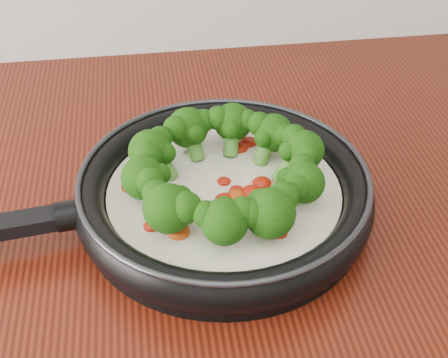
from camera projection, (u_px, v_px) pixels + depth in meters
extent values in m
cylinder|color=black|center=(224.00, 209.00, 0.72)|extent=(0.36, 0.36, 0.01)
torus|color=black|center=(224.00, 192.00, 0.70)|extent=(0.38, 0.38, 0.04)
torus|color=#2D2D33|center=(224.00, 176.00, 0.69)|extent=(0.37, 0.37, 0.01)
cylinder|color=black|center=(71.00, 215.00, 0.66)|extent=(0.04, 0.04, 0.03)
cylinder|color=#EEE8CE|center=(224.00, 197.00, 0.70)|extent=(0.30, 0.30, 0.02)
ellipsoid|color=#A81608|center=(224.00, 227.00, 0.65)|extent=(0.03, 0.03, 0.01)
ellipsoid|color=#A81608|center=(279.00, 232.00, 0.64)|extent=(0.02, 0.02, 0.01)
ellipsoid|color=#BB3C0C|center=(178.00, 232.00, 0.64)|extent=(0.03, 0.03, 0.01)
ellipsoid|color=#A81608|center=(283.00, 185.00, 0.70)|extent=(0.02, 0.02, 0.01)
ellipsoid|color=#A81608|center=(248.00, 142.00, 0.77)|extent=(0.03, 0.03, 0.01)
ellipsoid|color=#BB3C0C|center=(145.00, 177.00, 0.71)|extent=(0.03, 0.03, 0.01)
ellipsoid|color=#A81608|center=(237.00, 191.00, 0.69)|extent=(0.02, 0.02, 0.01)
ellipsoid|color=#A81608|center=(252.00, 192.00, 0.69)|extent=(0.03, 0.03, 0.01)
ellipsoid|color=#BB3C0C|center=(154.00, 220.00, 0.65)|extent=(0.02, 0.02, 0.01)
ellipsoid|color=#A81608|center=(224.00, 200.00, 0.68)|extent=(0.03, 0.03, 0.01)
ellipsoid|color=#A81608|center=(224.00, 181.00, 0.71)|extent=(0.02, 0.02, 0.01)
ellipsoid|color=#BB3C0C|center=(292.00, 183.00, 0.70)|extent=(0.02, 0.02, 0.01)
ellipsoid|color=#A81608|center=(151.00, 226.00, 0.65)|extent=(0.02, 0.02, 0.01)
ellipsoid|color=#A81608|center=(273.00, 207.00, 0.67)|extent=(0.03, 0.03, 0.01)
ellipsoid|color=#BB3C0C|center=(171.00, 175.00, 0.72)|extent=(0.02, 0.02, 0.01)
ellipsoid|color=#A81608|center=(239.00, 148.00, 0.76)|extent=(0.03, 0.03, 0.01)
ellipsoid|color=#A81608|center=(132.00, 186.00, 0.70)|extent=(0.03, 0.03, 0.01)
ellipsoid|color=#BB3C0C|center=(236.00, 196.00, 0.69)|extent=(0.03, 0.03, 0.01)
ellipsoid|color=#A81608|center=(299.00, 190.00, 0.69)|extent=(0.02, 0.02, 0.01)
ellipsoid|color=#A81608|center=(262.00, 183.00, 0.70)|extent=(0.03, 0.03, 0.01)
ellipsoid|color=white|center=(308.00, 180.00, 0.71)|extent=(0.01, 0.00, 0.00)
ellipsoid|color=white|center=(215.00, 236.00, 0.63)|extent=(0.01, 0.01, 0.00)
ellipsoid|color=white|center=(144.00, 230.00, 0.64)|extent=(0.01, 0.01, 0.00)
ellipsoid|color=white|center=(256.00, 163.00, 0.73)|extent=(0.01, 0.01, 0.00)
ellipsoid|color=white|center=(148.00, 226.00, 0.65)|extent=(0.01, 0.01, 0.00)
ellipsoid|color=white|center=(223.00, 192.00, 0.69)|extent=(0.01, 0.01, 0.00)
ellipsoid|color=white|center=(270.00, 201.00, 0.68)|extent=(0.01, 0.01, 0.00)
ellipsoid|color=white|center=(219.00, 194.00, 0.69)|extent=(0.01, 0.01, 0.00)
ellipsoid|color=white|center=(169.00, 258.00, 0.61)|extent=(0.01, 0.01, 0.00)
ellipsoid|color=white|center=(183.00, 152.00, 0.75)|extent=(0.01, 0.01, 0.00)
ellipsoid|color=white|center=(186.00, 189.00, 0.70)|extent=(0.01, 0.01, 0.00)
ellipsoid|color=white|center=(217.00, 175.00, 0.72)|extent=(0.01, 0.01, 0.00)
ellipsoid|color=white|center=(140.00, 188.00, 0.70)|extent=(0.01, 0.01, 0.00)
ellipsoid|color=white|center=(206.00, 165.00, 0.73)|extent=(0.01, 0.01, 0.00)
ellipsoid|color=white|center=(149.00, 180.00, 0.71)|extent=(0.01, 0.01, 0.00)
ellipsoid|color=white|center=(166.00, 199.00, 0.68)|extent=(0.01, 0.01, 0.00)
ellipsoid|color=white|center=(248.00, 180.00, 0.71)|extent=(0.01, 0.01, 0.00)
ellipsoid|color=white|center=(182.00, 166.00, 0.73)|extent=(0.01, 0.01, 0.00)
ellipsoid|color=white|center=(256.00, 202.00, 0.68)|extent=(0.01, 0.01, 0.00)
ellipsoid|color=white|center=(243.00, 218.00, 0.66)|extent=(0.01, 0.01, 0.00)
ellipsoid|color=white|center=(189.00, 198.00, 0.68)|extent=(0.01, 0.01, 0.00)
ellipsoid|color=white|center=(185.00, 163.00, 0.74)|extent=(0.01, 0.01, 0.00)
ellipsoid|color=white|center=(256.00, 230.00, 0.64)|extent=(0.01, 0.01, 0.00)
ellipsoid|color=white|center=(238.00, 197.00, 0.69)|extent=(0.01, 0.01, 0.00)
ellipsoid|color=white|center=(267.00, 207.00, 0.67)|extent=(0.01, 0.01, 0.00)
ellipsoid|color=white|center=(213.00, 156.00, 0.75)|extent=(0.01, 0.01, 0.00)
cylinder|color=#559832|center=(287.00, 167.00, 0.70)|extent=(0.04, 0.02, 0.04)
sphere|color=black|center=(304.00, 150.00, 0.69)|extent=(0.05, 0.05, 0.05)
sphere|color=black|center=(294.00, 137.00, 0.70)|extent=(0.03, 0.03, 0.03)
sphere|color=black|center=(307.00, 155.00, 0.68)|extent=(0.03, 0.03, 0.03)
sphere|color=black|center=(289.00, 151.00, 0.69)|extent=(0.03, 0.03, 0.02)
cylinder|color=#559832|center=(264.00, 151.00, 0.73)|extent=(0.04, 0.03, 0.04)
sphere|color=black|center=(274.00, 133.00, 0.73)|extent=(0.05, 0.05, 0.05)
sphere|color=black|center=(259.00, 124.00, 0.73)|extent=(0.03, 0.03, 0.03)
sphere|color=black|center=(284.00, 135.00, 0.72)|extent=(0.03, 0.03, 0.03)
sphere|color=black|center=(264.00, 138.00, 0.72)|extent=(0.03, 0.03, 0.02)
cylinder|color=#559832|center=(231.00, 142.00, 0.75)|extent=(0.03, 0.04, 0.04)
sphere|color=black|center=(233.00, 122.00, 0.75)|extent=(0.05, 0.05, 0.05)
sphere|color=black|center=(218.00, 118.00, 0.74)|extent=(0.03, 0.03, 0.03)
sphere|color=black|center=(247.00, 120.00, 0.74)|extent=(0.03, 0.03, 0.03)
sphere|color=black|center=(231.00, 129.00, 0.73)|extent=(0.03, 0.03, 0.02)
cylinder|color=#559832|center=(195.00, 147.00, 0.74)|extent=(0.03, 0.04, 0.04)
sphere|color=black|center=(188.00, 128.00, 0.74)|extent=(0.06, 0.06, 0.05)
sphere|color=black|center=(176.00, 129.00, 0.72)|extent=(0.03, 0.03, 0.03)
sphere|color=black|center=(203.00, 121.00, 0.74)|extent=(0.03, 0.03, 0.03)
sphere|color=black|center=(195.00, 134.00, 0.73)|extent=(0.03, 0.03, 0.02)
cylinder|color=#559832|center=(165.00, 167.00, 0.71)|extent=(0.04, 0.03, 0.04)
sphere|color=black|center=(150.00, 151.00, 0.70)|extent=(0.06, 0.06, 0.05)
sphere|color=black|center=(147.00, 156.00, 0.68)|extent=(0.04, 0.04, 0.03)
sphere|color=black|center=(160.00, 139.00, 0.71)|extent=(0.03, 0.03, 0.03)
sphere|color=black|center=(165.00, 153.00, 0.70)|extent=(0.03, 0.03, 0.03)
cylinder|color=#559832|center=(159.00, 188.00, 0.68)|extent=(0.03, 0.02, 0.04)
sphere|color=black|center=(143.00, 178.00, 0.66)|extent=(0.05, 0.05, 0.05)
sphere|color=black|center=(150.00, 181.00, 0.65)|extent=(0.03, 0.03, 0.03)
sphere|color=black|center=(144.00, 163.00, 0.67)|extent=(0.03, 0.03, 0.03)
sphere|color=black|center=(160.00, 174.00, 0.67)|extent=(0.03, 0.03, 0.02)
cylinder|color=#559832|center=(180.00, 213.00, 0.64)|extent=(0.04, 0.04, 0.04)
sphere|color=black|center=(168.00, 208.00, 0.62)|extent=(0.06, 0.06, 0.05)
sphere|color=black|center=(186.00, 207.00, 0.61)|extent=(0.04, 0.04, 0.03)
sphere|color=black|center=(156.00, 194.00, 0.63)|extent=(0.03, 0.03, 0.03)
sphere|color=black|center=(180.00, 198.00, 0.63)|extent=(0.03, 0.03, 0.03)
cylinder|color=#559832|center=(224.00, 224.00, 0.63)|extent=(0.02, 0.03, 0.04)
sphere|color=black|center=(224.00, 222.00, 0.61)|extent=(0.05, 0.05, 0.05)
sphere|color=black|center=(243.00, 211.00, 0.61)|extent=(0.03, 0.03, 0.03)
sphere|color=black|center=(206.00, 214.00, 0.61)|extent=(0.03, 0.03, 0.03)
sphere|color=black|center=(224.00, 208.00, 0.62)|extent=(0.03, 0.03, 0.02)
cylinder|color=#559832|center=(260.00, 217.00, 0.64)|extent=(0.03, 0.04, 0.04)
sphere|color=black|center=(270.00, 213.00, 0.62)|extent=(0.06, 0.06, 0.05)
sphere|color=black|center=(283.00, 197.00, 0.62)|extent=(0.04, 0.04, 0.03)
sphere|color=black|center=(251.00, 213.00, 0.61)|extent=(0.03, 0.03, 0.03)
sphere|color=black|center=(260.00, 201.00, 0.63)|extent=(0.03, 0.03, 0.03)
cylinder|color=#559832|center=(288.00, 192.00, 0.67)|extent=(0.04, 0.03, 0.04)
sphere|color=black|center=(304.00, 183.00, 0.66)|extent=(0.05, 0.05, 0.05)
sphere|color=black|center=(302.00, 166.00, 0.67)|extent=(0.03, 0.03, 0.03)
sphere|color=black|center=(297.00, 187.00, 0.64)|extent=(0.03, 0.03, 0.03)
sphere|color=black|center=(287.00, 178.00, 0.66)|extent=(0.03, 0.03, 0.02)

